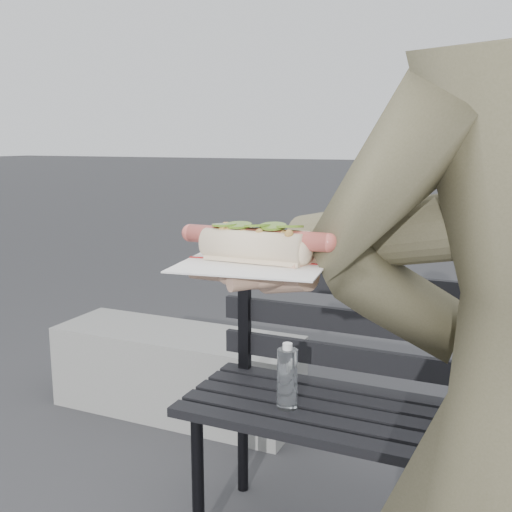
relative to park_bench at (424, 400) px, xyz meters
The scene contains 3 objects.
park_bench is the anchor object (origin of this frame).
concrete_block 1.41m from the park_bench, 154.77° to the left, with size 1.20×0.40×0.40m, color slate.
held_hotdog 1.19m from the park_bench, 84.68° to the right, with size 0.62×0.30×0.20m.
Camera 1 is at (0.31, -0.81, 1.30)m, focal length 42.00 mm.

